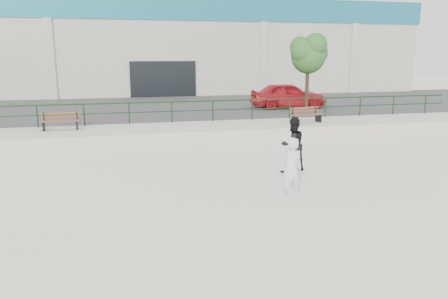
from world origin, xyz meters
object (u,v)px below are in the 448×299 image
object	(u,v)px
bench_left	(60,121)
red_car	(288,95)
bench_right	(306,115)
seated_skater	(291,169)
standing_skater	(293,144)
skateboard	(292,171)
tree	(309,53)

from	to	relation	value
bench_left	red_car	xyz separation A→B (m)	(12.53, 5.03, 0.39)
bench_right	seated_skater	bearing A→B (deg)	-128.35
bench_right	standing_skater	world-z (taller)	standing_skater
bench_left	seated_skater	distance (m)	11.86
bench_right	skateboard	distance (m)	7.54
bench_right	standing_skater	bearing A→B (deg)	-129.46
red_car	seated_skater	world-z (taller)	red_car
bench_left	standing_skater	xyz separation A→B (m)	(7.73, -7.35, 0.06)
tree	seated_skater	distance (m)	15.72
bench_right	standing_skater	xyz separation A→B (m)	(-3.46, -6.66, 0.07)
red_car	standing_skater	size ratio (longest dim) A/B	2.67
bench_right	tree	size ratio (longest dim) A/B	0.38
bench_right	red_car	xyz separation A→B (m)	(1.33, 5.72, 0.40)
skateboard	standing_skater	world-z (taller)	standing_skater
seated_skater	bench_left	bearing A→B (deg)	-53.65
bench_left	standing_skater	size ratio (longest dim) A/B	0.97
red_car	skateboard	xyz separation A→B (m)	(-4.79, -12.37, -1.19)
bench_right	skateboard	size ratio (longest dim) A/B	2.10
bench_right	tree	xyz separation A→B (m)	(2.18, 4.79, 2.93)
skateboard	seated_skater	bearing A→B (deg)	-125.15
red_car	skateboard	world-z (taller)	red_car
bench_left	tree	xyz separation A→B (m)	(13.38, 4.10, 2.92)
red_car	seated_skater	xyz separation A→B (m)	(-5.85, -14.83, -0.43)
bench_left	bench_right	size ratio (longest dim) A/B	0.97
red_car	skateboard	distance (m)	13.32
tree	red_car	xyz separation A→B (m)	(-0.85, 0.93, -2.53)
skateboard	bench_right	bearing A→B (deg)	50.61
tree	standing_skater	distance (m)	13.08
skateboard	red_car	bearing A→B (deg)	56.90
bench_right	seated_skater	distance (m)	10.17
skateboard	seated_skater	world-z (taller)	seated_skater
bench_right	bench_left	bearing A→B (deg)	164.47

